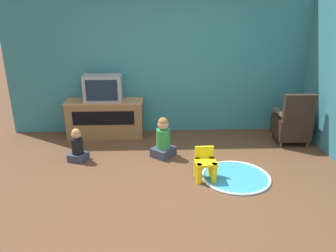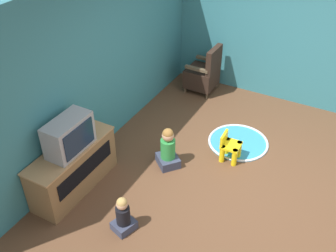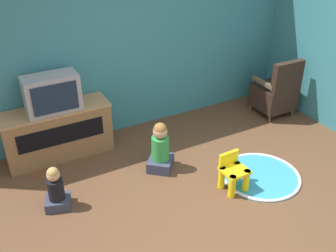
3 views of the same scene
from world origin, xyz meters
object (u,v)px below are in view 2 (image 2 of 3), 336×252
(child_watching_left, at_px, (123,216))
(black_armchair, at_px, (204,74))
(tv_cabinet, at_px, (73,167))
(yellow_kid_chair, at_px, (230,148))
(child_watching_center, at_px, (168,150))
(television, at_px, (69,135))

(child_watching_left, bearing_deg, black_armchair, 25.83)
(child_watching_left, bearing_deg, tv_cabinet, 90.48)
(yellow_kid_chair, bearing_deg, child_watching_left, 158.59)
(black_armchair, distance_m, child_watching_center, 2.25)
(child_watching_left, distance_m, child_watching_center, 1.31)
(television, xyz_separation_m, black_armchair, (3.22, -0.41, -0.55))
(child_watching_left, relative_size, child_watching_center, 0.81)
(tv_cabinet, relative_size, yellow_kid_chair, 3.07)
(television, relative_size, yellow_kid_chair, 1.48)
(tv_cabinet, relative_size, television, 2.08)
(tv_cabinet, height_order, television, television)
(television, distance_m, black_armchair, 3.29)
(tv_cabinet, distance_m, black_armchair, 3.25)
(tv_cabinet, distance_m, yellow_kid_chair, 2.27)
(tv_cabinet, distance_m, television, 0.55)
(tv_cabinet, xyz_separation_m, child_watching_left, (-0.29, -0.99, -0.12))
(tv_cabinet, bearing_deg, child_watching_center, -41.19)
(tv_cabinet, height_order, black_armchair, black_armchair)
(yellow_kid_chair, bearing_deg, child_watching_center, 124.31)
(television, distance_m, yellow_kid_chair, 2.35)
(black_armchair, distance_m, yellow_kid_chair, 2.04)
(tv_cabinet, bearing_deg, yellow_kid_chair, -46.12)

